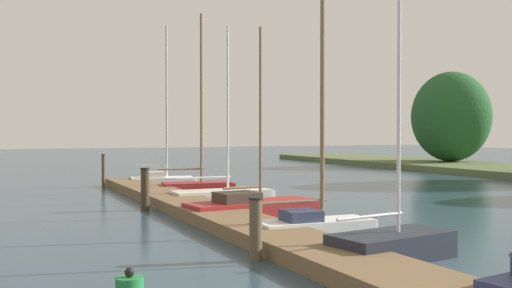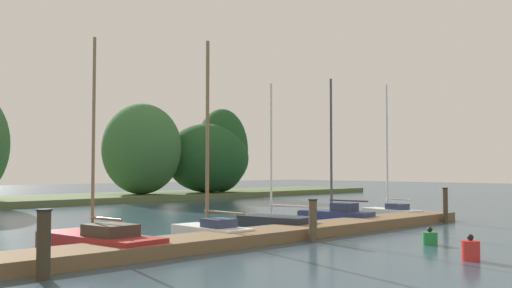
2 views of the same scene
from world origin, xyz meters
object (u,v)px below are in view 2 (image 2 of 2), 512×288
at_px(sailboat_3, 96,240).
at_px(channel_buoy_1, 430,238).
at_px(mooring_piling_3, 445,205).
at_px(sailboat_5, 273,223).
at_px(sailboat_6, 335,214).
at_px(mooring_piling_1, 44,244).
at_px(sailboat_7, 390,210).
at_px(sailboat_4, 210,227).
at_px(channel_buoy_0, 471,250).
at_px(mooring_piling_2, 313,220).

distance_m(sailboat_3, channel_buoy_1, 9.66).
bearing_deg(mooring_piling_3, sailboat_5, 160.92).
bearing_deg(sailboat_6, mooring_piling_1, 94.10).
distance_m(sailboat_6, sailboat_7, 4.15).
height_order(sailboat_6, mooring_piling_1, sailboat_6).
height_order(sailboat_4, channel_buoy_0, sailboat_4).
distance_m(sailboat_5, mooring_piling_1, 10.16).
xyz_separation_m(sailboat_6, sailboat_7, (4.15, 0.01, -0.04)).
bearing_deg(mooring_piling_2, sailboat_6, 31.25).
bearing_deg(sailboat_6, sailboat_4, 84.12).
relative_size(sailboat_3, sailboat_6, 0.99).
bearing_deg(mooring_piling_2, mooring_piling_1, -178.85).
distance_m(sailboat_6, mooring_piling_3, 4.81).
distance_m(sailboat_3, sailboat_6, 10.94).
xyz_separation_m(sailboat_3, mooring_piling_3, (14.73, -2.59, 0.42)).
relative_size(sailboat_3, channel_buoy_1, 11.25).
xyz_separation_m(sailboat_3, sailboat_5, (7.02, 0.08, 0.00)).
bearing_deg(mooring_piling_1, mooring_piling_2, 1.15).
relative_size(sailboat_4, mooring_piling_1, 4.50).
bearing_deg(mooring_piling_2, sailboat_3, 156.03).
height_order(mooring_piling_2, mooring_piling_3, mooring_piling_3).
bearing_deg(channel_buoy_0, sailboat_5, 81.96).
bearing_deg(sailboat_3, mooring_piling_3, -106.08).
relative_size(mooring_piling_1, channel_buoy_0, 2.23).
distance_m(mooring_piling_2, channel_buoy_1, 3.54).
xyz_separation_m(sailboat_5, mooring_piling_1, (-9.73, -2.91, 0.40)).
relative_size(sailboat_7, mooring_piling_1, 4.34).
distance_m(sailboat_5, mooring_piling_3, 8.17).
bearing_deg(channel_buoy_1, sailboat_4, 124.47).
bearing_deg(sailboat_4, mooring_piling_3, -101.93).
bearing_deg(mooring_piling_1, sailboat_7, 10.14).
bearing_deg(sailboat_7, channel_buoy_0, 141.14).
height_order(sailboat_3, channel_buoy_0, sailboat_3).
relative_size(sailboat_6, mooring_piling_1, 4.20).
height_order(sailboat_7, mooring_piling_1, sailboat_7).
distance_m(sailboat_4, channel_buoy_0, 8.00).
relative_size(sailboat_4, mooring_piling_3, 4.40).
distance_m(sailboat_3, mooring_piling_3, 14.96).
distance_m(sailboat_4, mooring_piling_3, 11.06).
height_order(sailboat_7, mooring_piling_3, sailboat_7).
distance_m(sailboat_3, channel_buoy_0, 9.79).
relative_size(mooring_piling_2, channel_buoy_0, 2.04).
height_order(sailboat_5, sailboat_7, sailboat_7).
bearing_deg(sailboat_4, sailboat_6, -85.49).
height_order(sailboat_6, sailboat_7, sailboat_7).
bearing_deg(mooring_piling_3, channel_buoy_1, -156.06).
bearing_deg(sailboat_3, mooring_piling_2, -120.06).
relative_size(sailboat_6, sailboat_7, 0.97).
xyz_separation_m(sailboat_5, channel_buoy_1, (0.81, -5.74, -0.12)).
xyz_separation_m(sailboat_5, mooring_piling_2, (-1.02, -2.74, 0.34)).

